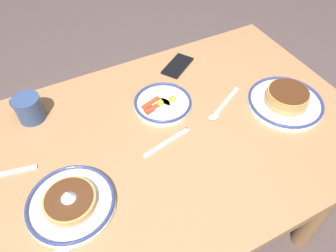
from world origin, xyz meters
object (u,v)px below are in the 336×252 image
(plate_far_companion, at_px, (71,202))
(coffee_mug, at_px, (28,108))
(plate_near_main, at_px, (163,103))
(fork_near, at_px, (1,175))
(tea_spoon, at_px, (221,108))
(plate_center_pancakes, at_px, (286,100))
(cell_phone, at_px, (178,66))
(fork_far, at_px, (167,142))

(plate_far_companion, xyz_separation_m, coffee_mug, (0.02, -0.39, 0.03))
(plate_near_main, height_order, plate_far_companion, plate_far_companion)
(plate_near_main, bearing_deg, fork_near, 4.24)
(coffee_mug, height_order, tea_spoon, coffee_mug)
(plate_center_pancakes, relative_size, tea_spoon, 1.43)
(cell_phone, xyz_separation_m, fork_near, (0.70, 0.21, -0.00))
(fork_near, height_order, tea_spoon, tea_spoon)
(coffee_mug, xyz_separation_m, tea_spoon, (-0.59, 0.26, -0.04))
(fork_near, relative_size, tea_spoon, 1.10)
(plate_center_pancakes, bearing_deg, coffee_mug, -23.31)
(coffee_mug, xyz_separation_m, fork_far, (-0.36, 0.31, -0.04))
(coffee_mug, bearing_deg, plate_near_main, 159.90)
(fork_far, bearing_deg, cell_phone, -123.22)
(coffee_mug, bearing_deg, plate_far_companion, 93.63)
(plate_near_main, height_order, coffee_mug, coffee_mug)
(cell_phone, height_order, fork_near, cell_phone)
(coffee_mug, distance_m, fork_near, 0.24)
(plate_near_main, relative_size, plate_far_companion, 0.84)
(plate_near_main, distance_m, coffee_mug, 0.45)
(plate_center_pancakes, xyz_separation_m, fork_far, (0.45, -0.04, -0.02))
(plate_near_main, bearing_deg, fork_far, 67.90)
(fork_far, xyz_separation_m, tea_spoon, (-0.23, -0.05, 0.00))
(coffee_mug, relative_size, tea_spoon, 0.56)
(fork_near, distance_m, fork_far, 0.50)
(coffee_mug, distance_m, fork_far, 0.47)
(tea_spoon, bearing_deg, plate_near_main, -31.94)
(plate_center_pancakes, relative_size, fork_far, 1.44)
(fork_far, bearing_deg, coffee_mug, -40.93)
(plate_near_main, bearing_deg, cell_phone, -131.32)
(fork_near, bearing_deg, coffee_mug, -124.02)
(coffee_mug, relative_size, fork_far, 0.56)
(plate_far_companion, bearing_deg, plate_near_main, -149.55)
(plate_far_companion, height_order, tea_spoon, plate_far_companion)
(cell_phone, relative_size, fork_near, 0.72)
(fork_far, bearing_deg, plate_center_pancakes, 175.32)
(plate_near_main, relative_size, plate_center_pancakes, 0.78)
(plate_near_main, bearing_deg, coffee_mug, -20.10)
(plate_near_main, distance_m, fork_far, 0.17)
(cell_phone, height_order, fork_far, cell_phone)
(plate_center_pancakes, height_order, tea_spoon, plate_center_pancakes)
(fork_far, distance_m, tea_spoon, 0.24)
(fork_near, xyz_separation_m, fork_far, (-0.49, 0.11, 0.00))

